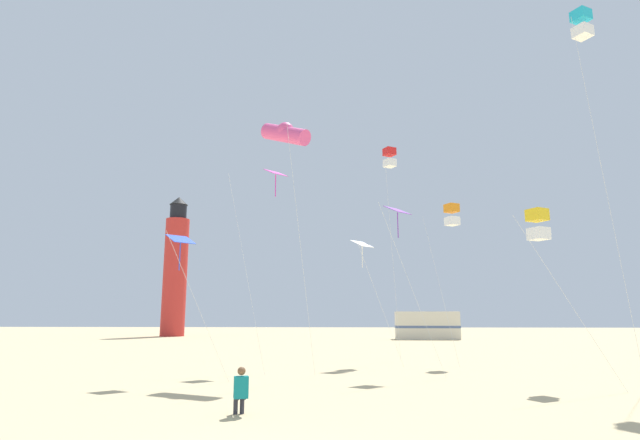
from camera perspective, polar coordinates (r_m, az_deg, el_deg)
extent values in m
cube|color=#147F84|center=(13.20, -8.80, -17.96)|extent=(0.39, 0.32, 0.52)
sphere|color=brown|center=(13.15, -8.75, -16.32)|extent=(0.20, 0.20, 0.20)
cylinder|color=#2D2D38|center=(13.42, -8.57, -18.88)|extent=(0.24, 0.38, 0.13)
cylinder|color=#2D2D38|center=(13.61, -8.69, -19.73)|extent=(0.11, 0.11, 0.42)
cylinder|color=#2D2D38|center=(13.40, -9.29, -18.87)|extent=(0.24, 0.38, 0.13)
cylinder|color=#2D2D38|center=(13.59, -9.40, -19.73)|extent=(0.11, 0.11, 0.42)
cylinder|color=silver|center=(20.55, 10.22, -7.58)|extent=(2.53, 0.73, 6.85)
cube|color=purple|center=(22.18, 8.64, 1.09)|extent=(1.22, 1.22, 0.40)
cylinder|color=purple|center=(22.06, 8.68, -0.57)|extent=(0.04, 0.04, 1.10)
cylinder|color=silver|center=(18.56, 26.03, -8.19)|extent=(3.30, 0.38, 5.68)
cube|color=yellow|center=(20.34, 23.07, 0.51)|extent=(0.82, 0.82, 0.44)
cube|color=white|center=(20.23, 23.21, -1.43)|extent=(0.82, 0.82, 0.44)
cylinder|color=silver|center=(24.43, 6.72, -9.20)|extent=(2.21, 1.55, 5.94)
cube|color=white|center=(25.73, 4.72, -2.67)|extent=(1.22, 1.22, 0.40)
cylinder|color=white|center=(25.65, 4.74, -4.11)|extent=(0.04, 0.04, 1.10)
cylinder|color=silver|center=(21.17, 29.27, 3.06)|extent=(1.21, 0.11, 13.81)
cube|color=#1EB2D1|center=(24.28, 27.10, 19.61)|extent=(0.82, 0.82, 0.44)
cube|color=white|center=(23.95, 27.24, 18.16)|extent=(0.82, 0.82, 0.44)
cylinder|color=silver|center=(20.59, -2.15, -3.20)|extent=(1.09, 1.53, 10.10)
cylinder|color=#E54C8C|center=(22.40, -3.88, 9.52)|extent=(2.44, 2.01, 1.48)
sphere|color=#E54C8C|center=(22.45, -3.88, 9.88)|extent=(0.76, 0.76, 0.76)
cylinder|color=silver|center=(18.98, -13.40, -9.57)|extent=(1.87, 2.20, 5.30)
cube|color=blue|center=(20.40, -15.29, -2.08)|extent=(1.22, 1.22, 0.40)
cylinder|color=blue|center=(20.32, -15.38, -3.89)|extent=(0.04, 0.04, 1.10)
cylinder|color=silver|center=(26.57, 13.25, -7.28)|extent=(1.22, 1.79, 7.63)
cube|color=orange|center=(27.86, 14.47, 1.29)|extent=(0.82, 0.82, 0.44)
cube|color=white|center=(27.73, 14.54, -0.13)|extent=(0.82, 0.82, 0.44)
cylinder|color=silver|center=(29.28, 8.08, -3.80)|extent=(0.62, 0.03, 11.63)
cube|color=red|center=(30.91, 7.75, 7.55)|extent=(0.82, 0.82, 0.44)
cube|color=white|center=(30.70, 7.79, 6.31)|extent=(0.82, 0.82, 0.44)
cylinder|color=silver|center=(23.34, -8.38, -5.00)|extent=(2.38, 2.33, 9.27)
cube|color=#D826A5|center=(25.16, -4.96, 5.28)|extent=(1.22, 1.22, 0.40)
cylinder|color=#D826A5|center=(24.99, -4.99, 3.85)|extent=(0.04, 0.04, 1.10)
cylinder|color=red|center=(64.04, -15.88, -6.09)|extent=(2.80, 2.80, 14.00)
cylinder|color=black|center=(65.08, -15.52, 0.85)|extent=(2.00, 2.00, 1.80)
cone|color=black|center=(65.37, -15.46, 2.06)|extent=(2.20, 2.20, 1.00)
cube|color=beige|center=(54.67, 11.85, -11.44)|extent=(6.44, 2.42, 2.80)
cube|color=#4C608C|center=(54.67, 11.85, -11.58)|extent=(6.48, 2.46, 0.24)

